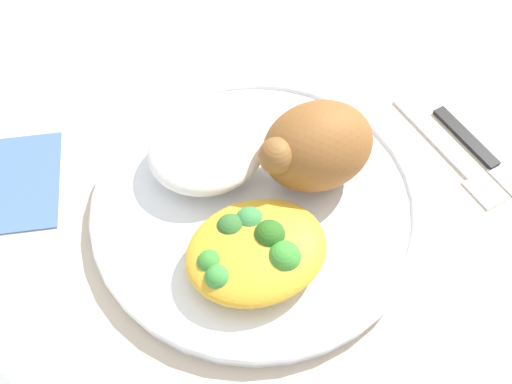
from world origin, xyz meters
TOP-DOWN VIEW (x-y plane):
  - ground_plane at (0.00, 0.00)m, footprint 2.00×2.00m
  - plate at (0.00, 0.00)m, footprint 0.28×0.28m
  - roasted_chicken at (-0.06, -0.01)m, footprint 0.10×0.07m
  - rice_pile at (0.02, -0.05)m, footprint 0.10×0.09m
  - mac_cheese_with_broccoli at (0.02, 0.05)m, footprint 0.11×0.09m
  - fork at (-0.19, 0.01)m, footprint 0.04×0.14m
  - knife at (-0.22, 0.04)m, footprint 0.04×0.19m
  - napkin at (0.19, -0.11)m, footprint 0.10×0.12m

SIDE VIEW (x-z plane):
  - ground_plane at x=0.00m, z-range 0.00..0.00m
  - napkin at x=0.19m, z-range 0.00..0.00m
  - fork at x=-0.19m, z-range 0.00..0.01m
  - knife at x=-0.22m, z-range 0.00..0.01m
  - plate at x=0.00m, z-range 0.00..0.02m
  - mac_cheese_with_broccoli at x=0.02m, z-range 0.02..0.05m
  - rice_pile at x=0.02m, z-range 0.02..0.05m
  - roasted_chicken at x=-0.06m, z-range 0.02..0.09m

